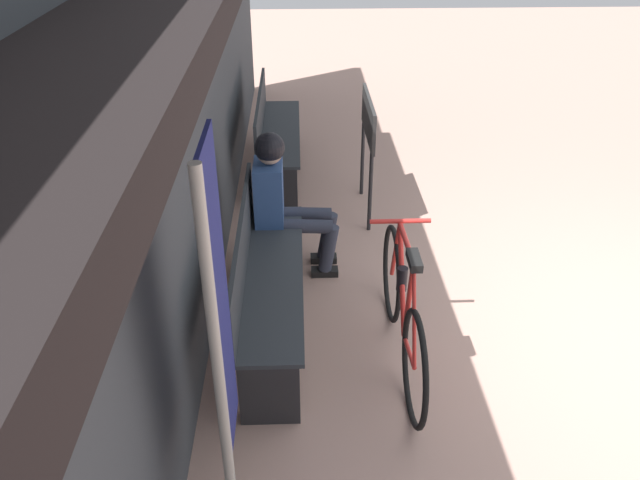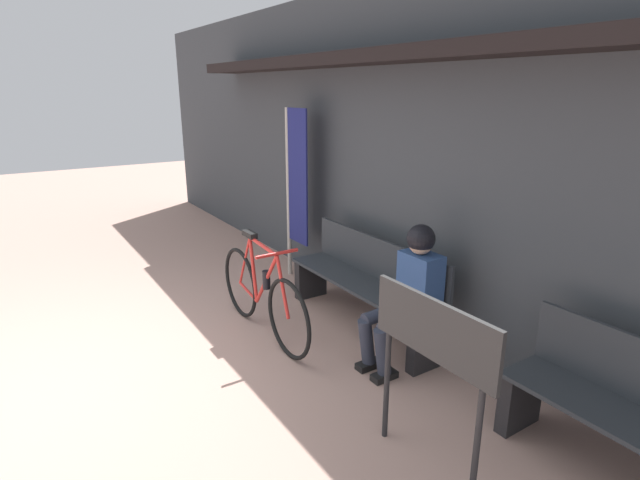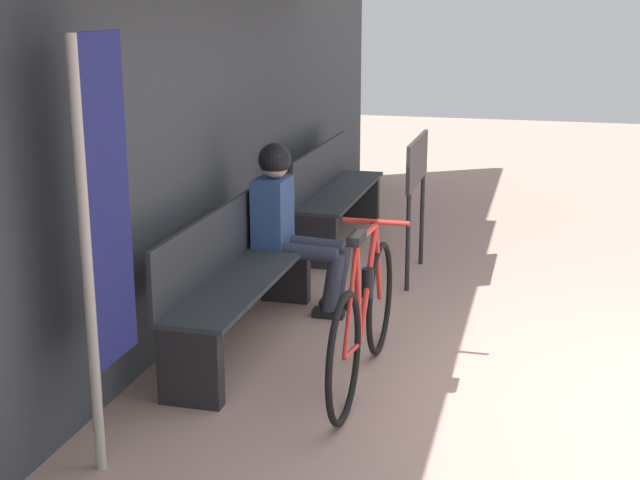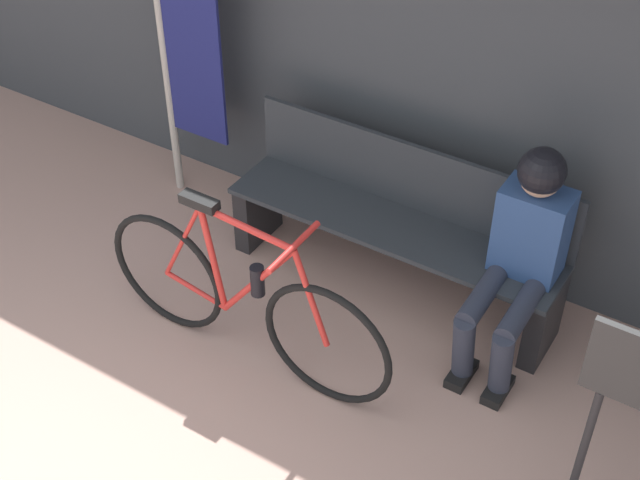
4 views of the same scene
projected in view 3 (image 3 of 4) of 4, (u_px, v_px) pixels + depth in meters
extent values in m
cube|color=#3D4247|center=(132.00, 100.00, 5.07)|extent=(12.00, 0.12, 3.20)
cube|color=#2D3338|center=(244.00, 278.00, 5.62)|extent=(1.90, 0.42, 0.03)
cube|color=#2D3338|center=(214.00, 243.00, 5.61)|extent=(1.90, 0.03, 0.40)
cube|color=#232326|center=(190.00, 367.00, 4.84)|extent=(0.10, 0.36, 0.44)
cube|color=#232326|center=(285.00, 272.00, 6.52)|extent=(0.10, 0.36, 0.44)
torus|color=black|center=(344.00, 358.00, 4.62)|extent=(0.71, 0.04, 0.71)
torus|color=black|center=(380.00, 298.00, 5.54)|extent=(0.71, 0.04, 0.71)
cylinder|color=red|center=(367.00, 233.00, 4.99)|extent=(0.53, 0.03, 0.07)
cylinder|color=red|center=(368.00, 283.00, 5.11)|extent=(0.46, 0.03, 0.60)
cylinder|color=red|center=(358.00, 294.00, 4.86)|extent=(0.13, 0.03, 0.62)
cylinder|color=red|center=(352.00, 350.00, 4.81)|extent=(0.38, 0.03, 0.09)
cylinder|color=red|center=(350.00, 300.00, 4.68)|extent=(0.30, 0.02, 0.56)
cylinder|color=red|center=(378.00, 263.00, 5.39)|extent=(0.21, 0.03, 0.52)
cube|color=black|center=(357.00, 238.00, 4.73)|extent=(0.20, 0.07, 0.05)
cylinder|color=red|center=(376.00, 222.00, 5.24)|extent=(0.03, 0.40, 0.03)
cylinder|color=black|center=(368.00, 283.00, 5.11)|extent=(0.07, 0.07, 0.17)
cylinder|color=#2D3342|center=(305.00, 252.00, 6.16)|extent=(0.11, 0.46, 0.13)
cylinder|color=#2D3342|center=(333.00, 283.00, 6.16)|extent=(0.11, 0.17, 0.41)
cube|color=black|center=(328.00, 313.00, 6.23)|extent=(0.10, 0.22, 0.06)
cylinder|color=#2D3342|center=(313.00, 245.00, 6.34)|extent=(0.11, 0.46, 0.13)
cylinder|color=#2D3342|center=(339.00, 275.00, 6.35)|extent=(0.11, 0.17, 0.41)
cube|color=black|center=(335.00, 304.00, 6.42)|extent=(0.10, 0.22, 0.06)
cube|color=#2D4C84|center=(273.00, 212.00, 6.25)|extent=(0.34, 0.22, 0.48)
sphere|color=tan|center=(275.00, 164.00, 6.16)|extent=(0.20, 0.20, 0.20)
sphere|color=black|center=(275.00, 160.00, 6.15)|extent=(0.23, 0.23, 0.23)
cube|color=#2D3338|center=(341.00, 191.00, 8.12)|extent=(1.90, 0.42, 0.03)
cube|color=#2D3338|center=(321.00, 167.00, 8.11)|extent=(1.90, 0.03, 0.40)
cube|color=#232326|center=(316.00, 241.00, 7.34)|extent=(0.10, 0.36, 0.44)
cube|color=#232326|center=(361.00, 196.00, 9.02)|extent=(0.10, 0.36, 0.44)
cylinder|color=#B7B2A8|center=(87.00, 265.00, 3.98)|extent=(0.05, 0.05, 2.02)
cube|color=navy|center=(108.00, 202.00, 4.12)|extent=(0.40, 0.02, 1.55)
cylinder|color=#232326|center=(408.00, 242.00, 6.71)|extent=(0.04, 0.04, 0.76)
cylinder|color=#232326|center=(422.00, 220.00, 7.39)|extent=(0.04, 0.04, 0.76)
cube|color=#2D2D2D|center=(417.00, 161.00, 6.90)|extent=(0.91, 0.03, 0.36)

